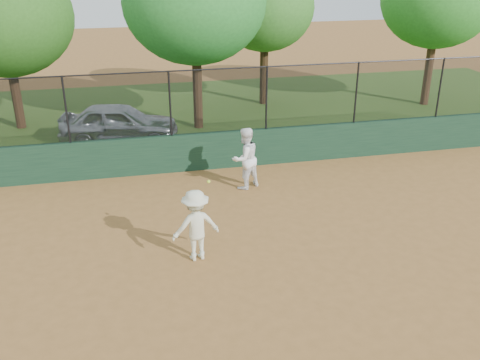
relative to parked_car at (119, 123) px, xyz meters
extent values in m
plane|color=#986431|center=(2.08, -9.23, -0.71)|extent=(80.00, 80.00, 0.00)
cube|color=#1B3D26|center=(2.08, -3.23, -0.11)|extent=(26.00, 0.20, 1.20)
cube|color=#2F4F18|center=(2.08, 2.77, -0.71)|extent=(36.00, 12.00, 0.01)
imported|color=#9DA2A6|center=(0.00, 0.00, 0.00)|extent=(4.40, 2.41, 1.42)
imported|color=white|center=(3.50, -4.90, 0.20)|extent=(1.10, 1.01, 1.83)
imported|color=beige|center=(1.55, -8.48, 0.13)|extent=(1.18, 0.80, 1.68)
sphere|color=#C0EC34|center=(1.83, -8.62, 1.23)|extent=(0.07, 0.07, 0.07)
cube|color=black|center=(2.08, -3.23, 1.49)|extent=(26.00, 0.02, 2.00)
cylinder|color=black|center=(2.08, -3.23, 2.47)|extent=(26.00, 0.04, 0.04)
cylinder|color=black|center=(-1.42, -3.23, 1.49)|extent=(0.06, 0.06, 2.00)
cylinder|color=black|center=(1.58, -3.23, 1.49)|extent=(0.06, 0.06, 2.00)
cylinder|color=black|center=(4.58, -3.23, 1.49)|extent=(0.06, 0.06, 2.00)
cylinder|color=black|center=(7.58, -3.23, 1.49)|extent=(0.06, 0.06, 2.00)
cylinder|color=black|center=(10.58, -3.23, 1.49)|extent=(0.06, 0.06, 2.00)
cylinder|color=#412816|center=(-3.78, 2.55, 0.42)|extent=(0.36, 0.36, 2.25)
ellipsoid|color=#295919|center=(-3.78, 2.55, 3.48)|extent=(5.02, 4.56, 4.33)
cylinder|color=#402916|center=(3.03, 1.08, 0.64)|extent=(0.36, 0.36, 2.70)
ellipsoid|color=#237027|center=(3.03, 1.08, 4.00)|extent=(5.20, 4.73, 4.49)
cylinder|color=#372312|center=(6.42, 3.90, 0.55)|extent=(0.36, 0.36, 2.52)
ellipsoid|color=#306721|center=(6.42, 3.90, 3.44)|extent=(4.22, 3.84, 3.64)
cylinder|color=#4C2F1B|center=(13.46, 2.18, 0.64)|extent=(0.36, 0.36, 2.71)
camera|label=1|loc=(0.21, -18.91, 5.82)|focal=40.00mm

